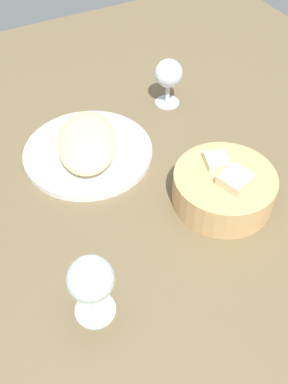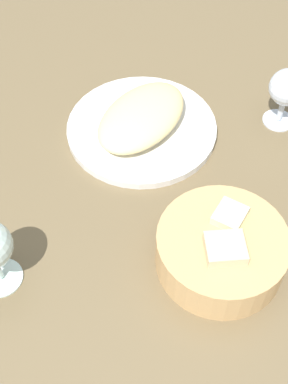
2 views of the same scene
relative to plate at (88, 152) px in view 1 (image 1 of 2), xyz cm
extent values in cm
cube|color=brown|center=(8.61, 8.80, -1.70)|extent=(140.00, 140.00, 2.00)
cylinder|color=white|center=(0.00, 0.00, 0.00)|extent=(26.61, 26.61, 1.40)
ellipsoid|color=beige|center=(0.00, 0.00, 2.88)|extent=(22.75, 18.52, 4.36)
cone|color=#48823A|center=(-6.26, 2.24, 1.43)|extent=(4.09, 4.09, 1.46)
cylinder|color=tan|center=(23.59, 17.07, 2.51)|extent=(18.68, 18.68, 6.42)
cube|color=beige|center=(25.79, 17.44, 4.86)|extent=(6.25, 6.60, 5.38)
cube|color=beige|center=(20.10, 17.40, 4.87)|extent=(5.51, 5.22, 4.49)
cylinder|color=silver|center=(33.30, -13.14, -0.40)|extent=(6.33, 6.33, 0.60)
cylinder|color=silver|center=(33.30, -13.14, 2.31)|extent=(1.00, 1.00, 4.82)
sphere|color=silver|center=(33.30, -13.14, 8.18)|extent=(6.92, 6.92, 6.92)
cylinder|color=silver|center=(-8.05, 23.67, -0.40)|extent=(5.69, 5.69, 0.60)
cylinder|color=silver|center=(-8.05, 23.67, 2.00)|extent=(1.00, 1.00, 4.21)
sphere|color=silver|center=(-8.05, 23.67, 7.31)|extent=(6.40, 6.40, 6.40)
camera|label=1|loc=(65.99, -22.18, 61.25)|focal=41.37mm
camera|label=2|loc=(63.59, 14.90, 65.90)|focal=48.36mm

